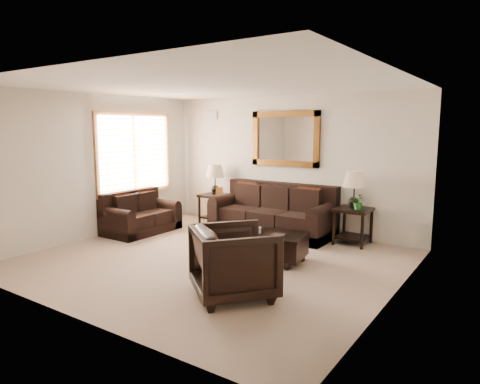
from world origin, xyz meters
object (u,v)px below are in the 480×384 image
Objects in this scene: sofa at (273,216)px; armchair at (234,258)px; coffee_table at (264,243)px; loveseat at (140,217)px; end_table_right at (354,197)px; end_table_left at (215,185)px.

armchair is (1.18, -3.05, 0.13)m from sofa.
loveseat is at bearing 166.69° from coffee_table.
end_table_right is 1.36× the size of armchair.
sofa reaches higher than loveseat.
end_table_left is at bearing -10.15° from armchair.
end_table_right reaches higher than armchair.
coffee_table is 1.44× the size of armchair.
end_table_right is (3.10, -0.01, 0.02)m from end_table_left.
end_table_right reaches higher than end_table_left.
armchair is at bearing -115.63° from loveseat.
loveseat is (-2.29, -1.38, -0.05)m from sofa.
armchair reaches higher than coffee_table.
end_table_right is (3.85, 1.51, 0.56)m from loveseat.
end_table_right is 1.98m from coffee_table.
coffee_table is at bearing -116.46° from end_table_right.
loveseat is 1.04× the size of coffee_table.
end_table_right reaches higher than coffee_table.
end_table_left reaches higher than loveseat.
loveseat is at bearing -148.85° from sofa.
loveseat reaches higher than coffee_table.
armchair reaches higher than loveseat.
loveseat is 4.17m from end_table_right.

